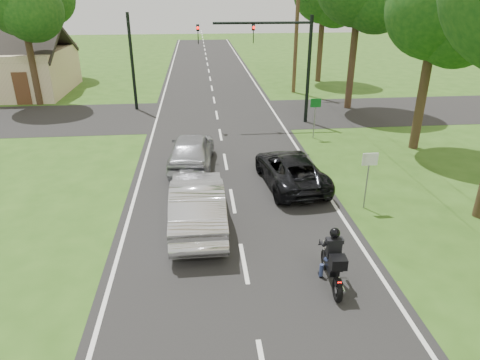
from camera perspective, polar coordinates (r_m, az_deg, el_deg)
The scene contains 14 objects.
ground at distance 12.63m, azimuth 0.53°, elevation -11.02°, with size 140.00×140.00×0.00m, color #2D5117.
road at distance 21.56m, azimuth -2.32°, elevation 4.41°, with size 8.00×100.00×0.01m, color black.
cross_road at distance 27.28m, azimuth -3.11°, elevation 8.64°, with size 60.00×7.00×0.01m, color black.
motorcycle_rider at distance 11.71m, azimuth 12.27°, elevation -10.80°, with size 0.56×1.99×1.71m.
dark_suv at distance 17.27m, azimuth 6.75°, elevation 1.42°, with size 2.14×4.63×1.29m, color black.
silver_sedan at distance 14.14m, azimuth -5.70°, elevation -3.13°, with size 1.72×4.93×1.63m, color silver.
silver_suv at distance 18.97m, azimuth -6.48°, elevation 3.98°, with size 1.83×4.55×1.55m, color #A4A6AC.
traffic_signal at distance 24.87m, azimuth 4.95°, elevation 16.80°, with size 6.38×0.44×6.00m.
signal_pole_far at distance 28.88m, azimuth -14.18°, elevation 14.92°, with size 0.20×0.20×6.00m, color black.
utility_pole_far at distance 33.16m, azimuth 7.60°, elevation 20.15°, with size 1.60×0.28×10.00m.
sign_white at distance 15.55m, azimuth 16.83°, elevation 1.64°, with size 0.55×0.07×2.12m.
sign_green at distance 22.80m, azimuth 10.00°, elevation 9.35°, with size 0.55×0.07×2.12m.
tree_row_c at distance 21.98m, azimuth 25.56°, elevation 19.25°, with size 4.80×4.65×8.76m.
tree_left_near at distance 31.88m, azimuth -26.89°, elevation 20.42°, with size 5.12×4.96×9.22m.
Camera 1 is at (-1.13, -10.27, 7.27)m, focal length 32.00 mm.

